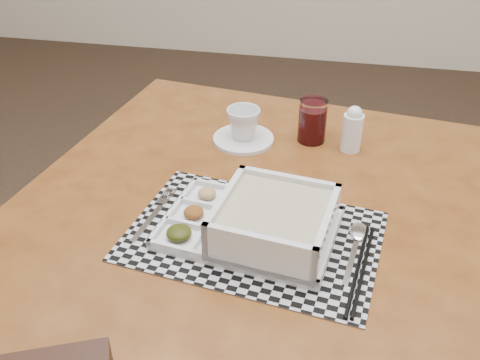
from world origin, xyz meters
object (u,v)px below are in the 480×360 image
dining_table (263,231)px  creamer_bottle (352,129)px  serving_tray (267,225)px  juice_glass (312,122)px  cup (243,123)px

dining_table → creamer_bottle: (0.17, 0.25, 0.13)m
serving_tray → juice_glass: (0.05, 0.40, 0.01)m
juice_glass → creamer_bottle: (0.10, -0.03, 0.01)m
dining_table → serving_tray: serving_tray is taller
juice_glass → dining_table: bearing=-104.2°
serving_tray → creamer_bottle: 0.40m
serving_tray → juice_glass: size_ratio=3.25×
juice_glass → creamer_bottle: size_ratio=0.93×
dining_table → creamer_bottle: size_ratio=9.95×
cup → creamer_bottle: bearing=-3.0°
serving_tray → cup: size_ratio=4.22×
cup → creamer_bottle: (0.26, 0.01, 0.01)m
serving_tray → creamer_bottle: (0.14, 0.37, 0.02)m
dining_table → serving_tray: (0.02, -0.12, 0.12)m
serving_tray → creamer_bottle: size_ratio=3.03×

